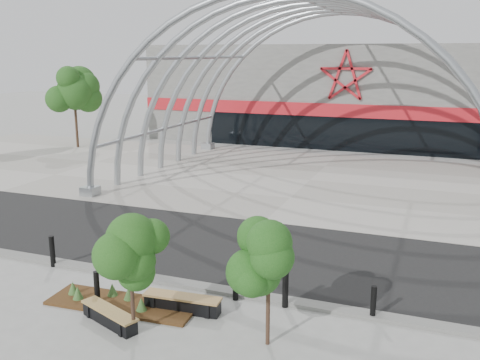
# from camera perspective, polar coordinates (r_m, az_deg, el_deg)

# --- Properties ---
(ground) EXTENTS (140.00, 140.00, 0.00)m
(ground) POSITION_cam_1_polar(r_m,az_deg,el_deg) (17.82, -4.70, -10.98)
(ground) COLOR gray
(ground) RESTS_ON ground
(road) EXTENTS (140.00, 7.00, 0.02)m
(road) POSITION_cam_1_polar(r_m,az_deg,el_deg) (20.78, -0.50, -7.27)
(road) COLOR black
(road) RESTS_ON ground
(forecourt) EXTENTS (60.00, 17.00, 0.04)m
(forecourt) POSITION_cam_1_polar(r_m,az_deg,el_deg) (31.77, 7.46, -0.04)
(forecourt) COLOR #A09B90
(forecourt) RESTS_ON ground
(kerb) EXTENTS (60.00, 0.50, 0.12)m
(kerb) POSITION_cam_1_polar(r_m,az_deg,el_deg) (17.59, -5.07, -11.11)
(kerb) COLOR slate
(kerb) RESTS_ON ground
(arena_building) EXTENTS (34.00, 15.24, 8.00)m
(arena_building) POSITION_cam_1_polar(r_m,az_deg,el_deg) (48.67, 12.70, 9.13)
(arena_building) COLOR slate
(arena_building) RESTS_ON ground
(vault_canopy) EXTENTS (20.80, 15.80, 20.36)m
(vault_canopy) POSITION_cam_1_polar(r_m,az_deg,el_deg) (31.77, 7.46, -0.04)
(vault_canopy) COLOR #9BA1A6
(vault_canopy) RESTS_ON ground
(planting_bed) EXTENTS (4.62, 1.66, 0.48)m
(planting_bed) POSITION_cam_1_polar(r_m,az_deg,el_deg) (16.76, -12.62, -12.49)
(planting_bed) COLOR #37230D
(planting_bed) RESTS_ON ground
(street_tree_0) EXTENTS (1.41, 1.41, 3.21)m
(street_tree_0) POSITION_cam_1_polar(r_m,az_deg,el_deg) (14.19, -11.64, -7.66)
(street_tree_0) COLOR black
(street_tree_0) RESTS_ON ground
(street_tree_1) EXTENTS (1.35, 1.35, 3.19)m
(street_tree_1) POSITION_cam_1_polar(r_m,az_deg,el_deg) (13.48, 3.07, -8.62)
(street_tree_1) COLOR #342117
(street_tree_1) RESTS_ON ground
(bench_0) EXTENTS (2.14, 1.21, 0.44)m
(bench_0) POSITION_cam_1_polar(r_m,az_deg,el_deg) (15.70, -13.75, -14.00)
(bench_0) COLOR black
(bench_0) RESTS_ON ground
(bench_1) EXTENTS (2.34, 0.67, 0.49)m
(bench_1) POSITION_cam_1_polar(r_m,az_deg,el_deg) (16.05, -6.17, -12.96)
(bench_1) COLOR black
(bench_1) RESTS_ON ground
(bollard_0) EXTENTS (0.18, 0.18, 1.13)m
(bollard_0) POSITION_cam_1_polar(r_m,az_deg,el_deg) (20.03, -19.39, -7.18)
(bollard_0) COLOR black
(bollard_0) RESTS_ON ground
(bollard_1) EXTENTS (0.17, 0.17, 1.04)m
(bollard_1) POSITION_cam_1_polar(r_m,az_deg,el_deg) (16.79, -15.02, -11.05)
(bollard_1) COLOR black
(bollard_1) RESTS_ON ground
(bollard_2) EXTENTS (0.17, 0.17, 1.07)m
(bollard_2) POSITION_cam_1_polar(r_m,az_deg,el_deg) (16.50, -0.49, -10.96)
(bollard_2) COLOR black
(bollard_2) RESTS_ON ground
(bollard_3) EXTENTS (0.18, 0.18, 1.13)m
(bollard_3) POSITION_cam_1_polar(r_m,az_deg,el_deg) (16.11, 4.86, -11.54)
(bollard_3) COLOR black
(bollard_3) RESTS_ON ground
(bollard_4) EXTENTS (0.16, 0.16, 1.00)m
(bollard_4) POSITION_cam_1_polar(r_m,az_deg,el_deg) (15.87, 14.04, -12.58)
(bollard_4) COLOR black
(bollard_4) RESTS_ON ground
(bg_tree_0) EXTENTS (3.00, 3.00, 6.45)m
(bg_tree_0) POSITION_cam_1_polar(r_m,az_deg,el_deg) (44.04, -17.31, 9.29)
(bg_tree_0) COLOR black
(bg_tree_0) RESTS_ON ground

